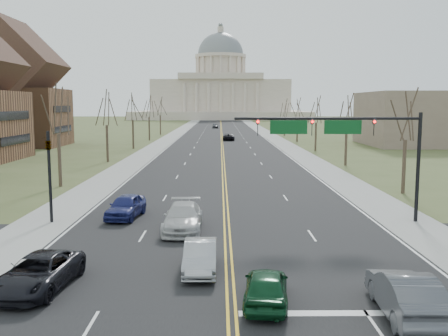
{
  "coord_description": "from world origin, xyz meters",
  "views": [
    {
      "loc": [
        -0.44,
        -18.62,
        7.72
      ],
      "look_at": [
        -0.13,
        18.14,
        3.0
      ],
      "focal_mm": 40.0,
      "sensor_mm": 36.0,
      "label": 1
    }
  ],
  "objects_px": {
    "car_sb_inner_second": "(183,217)",
    "signal_left": "(49,166)",
    "car_sb_inner_lead": "(200,256)",
    "car_sb_outer_lead": "(39,273)",
    "signal_mast": "(342,135)",
    "car_sb_outer_second": "(126,206)",
    "car_nb_inner_lead": "(266,286)",
    "car_nb_outer_lead": "(406,294)",
    "car_far_nb": "(228,137)",
    "car_far_sb": "(215,126)"
  },
  "relations": [
    {
      "from": "car_sb_inner_second",
      "to": "signal_left",
      "type": "bearing_deg",
      "value": 165.83
    },
    {
      "from": "car_sb_inner_lead",
      "to": "car_sb_outer_lead",
      "type": "distance_m",
      "value": 7.04
    },
    {
      "from": "car_sb_outer_lead",
      "to": "car_sb_inner_second",
      "type": "bearing_deg",
      "value": 67.54
    },
    {
      "from": "car_sb_inner_second",
      "to": "car_sb_inner_lead",
      "type": "bearing_deg",
      "value": -79.77
    },
    {
      "from": "signal_mast",
      "to": "car_sb_inner_lead",
      "type": "height_order",
      "value": "signal_mast"
    },
    {
      "from": "car_sb_outer_second",
      "to": "car_nb_inner_lead",
      "type": "bearing_deg",
      "value": -53.55
    },
    {
      "from": "car_nb_outer_lead",
      "to": "car_sb_outer_second",
      "type": "xyz_separation_m",
      "value": [
        -13.2,
        16.03,
        -0.04
      ]
    },
    {
      "from": "signal_mast",
      "to": "car_far_nb",
      "type": "height_order",
      "value": "signal_mast"
    },
    {
      "from": "car_nb_inner_lead",
      "to": "car_far_nb",
      "type": "distance_m",
      "value": 88.3
    },
    {
      "from": "car_sb_outer_lead",
      "to": "signal_mast",
      "type": "bearing_deg",
      "value": 43.92
    },
    {
      "from": "car_nb_inner_lead",
      "to": "car_sb_inner_lead",
      "type": "distance_m",
      "value": 4.71
    },
    {
      "from": "car_sb_inner_second",
      "to": "car_far_sb",
      "type": "xyz_separation_m",
      "value": [
        0.81,
        131.47,
        -0.04
      ]
    },
    {
      "from": "signal_left",
      "to": "car_nb_inner_lead",
      "type": "xyz_separation_m",
      "value": [
        12.85,
        -13.6,
        -2.99
      ]
    },
    {
      "from": "signal_mast",
      "to": "car_far_sb",
      "type": "relative_size",
      "value": 2.68
    },
    {
      "from": "car_sb_inner_lead",
      "to": "car_sb_inner_second",
      "type": "relative_size",
      "value": 0.76
    },
    {
      "from": "car_sb_outer_lead",
      "to": "car_sb_inner_second",
      "type": "relative_size",
      "value": 0.92
    },
    {
      "from": "signal_left",
      "to": "car_far_nb",
      "type": "xyz_separation_m",
      "value": [
        12.91,
        74.71,
        -2.98
      ]
    },
    {
      "from": "car_sb_outer_lead",
      "to": "car_sb_inner_second",
      "type": "xyz_separation_m",
      "value": [
        5.32,
        9.75,
        0.1
      ]
    },
    {
      "from": "car_sb_outer_lead",
      "to": "car_far_sb",
      "type": "xyz_separation_m",
      "value": [
        6.13,
        141.22,
        0.05
      ]
    },
    {
      "from": "car_sb_outer_lead",
      "to": "car_sb_outer_second",
      "type": "height_order",
      "value": "car_sb_outer_second"
    },
    {
      "from": "car_nb_inner_lead",
      "to": "car_far_sb",
      "type": "height_order",
      "value": "car_far_sb"
    },
    {
      "from": "signal_mast",
      "to": "car_far_nb",
      "type": "xyz_separation_m",
      "value": [
        -6.03,
        74.71,
        -5.03
      ]
    },
    {
      "from": "car_sb_inner_second",
      "to": "car_sb_outer_second",
      "type": "bearing_deg",
      "value": 139.64
    },
    {
      "from": "car_nb_outer_lead",
      "to": "car_far_nb",
      "type": "distance_m",
      "value": 89.57
    },
    {
      "from": "car_nb_outer_lead",
      "to": "car_sb_inner_second",
      "type": "height_order",
      "value": "car_nb_outer_lead"
    },
    {
      "from": "car_nb_inner_lead",
      "to": "car_sb_inner_lead",
      "type": "xyz_separation_m",
      "value": [
        -2.7,
        3.86,
        -0.01
      ]
    },
    {
      "from": "signal_left",
      "to": "car_nb_outer_lead",
      "type": "xyz_separation_m",
      "value": [
        17.85,
        -14.72,
        -2.87
      ]
    },
    {
      "from": "signal_mast",
      "to": "signal_left",
      "type": "bearing_deg",
      "value": 180.0
    },
    {
      "from": "car_far_sb",
      "to": "car_sb_inner_second",
      "type": "bearing_deg",
      "value": -92.92
    },
    {
      "from": "car_nb_outer_lead",
      "to": "car_far_sb",
      "type": "bearing_deg",
      "value": -84.26
    },
    {
      "from": "car_nb_outer_lead",
      "to": "car_sb_inner_second",
      "type": "distance_m",
      "value": 15.42
    },
    {
      "from": "car_nb_inner_lead",
      "to": "car_nb_outer_lead",
      "type": "bearing_deg",
      "value": 173.74
    },
    {
      "from": "car_far_nb",
      "to": "car_nb_outer_lead",
      "type": "bearing_deg",
      "value": 91.43
    },
    {
      "from": "car_far_sb",
      "to": "car_sb_outer_lead",
      "type": "bearing_deg",
      "value": -95.05
    },
    {
      "from": "signal_mast",
      "to": "car_nb_outer_lead",
      "type": "relative_size",
      "value": 2.4
    },
    {
      "from": "car_sb_inner_second",
      "to": "car_far_nb",
      "type": "height_order",
      "value": "car_sb_inner_second"
    },
    {
      "from": "signal_mast",
      "to": "signal_left",
      "type": "distance_m",
      "value": 19.06
    },
    {
      "from": "car_sb_inner_lead",
      "to": "car_sb_outer_second",
      "type": "relative_size",
      "value": 0.91
    },
    {
      "from": "signal_left",
      "to": "car_far_sb",
      "type": "bearing_deg",
      "value": 85.75
    },
    {
      "from": "signal_left",
      "to": "car_sb_inner_second",
      "type": "bearing_deg",
      "value": -14.22
    },
    {
      "from": "signal_left",
      "to": "car_nb_outer_lead",
      "type": "distance_m",
      "value": 23.31
    },
    {
      "from": "car_sb_outer_lead",
      "to": "car_sb_inner_lead",
      "type": "bearing_deg",
      "value": 24.76
    },
    {
      "from": "car_sb_inner_lead",
      "to": "car_nb_outer_lead",
      "type": "bearing_deg",
      "value": -33.19
    },
    {
      "from": "car_nb_outer_lead",
      "to": "car_sb_outer_lead",
      "type": "xyz_separation_m",
      "value": [
        -14.37,
        2.75,
        -0.11
      ]
    },
    {
      "from": "car_far_nb",
      "to": "car_far_sb",
      "type": "xyz_separation_m",
      "value": [
        -3.31,
        54.53,
        0.05
      ]
    },
    {
      "from": "car_far_nb",
      "to": "car_far_sb",
      "type": "height_order",
      "value": "car_far_sb"
    },
    {
      "from": "signal_mast",
      "to": "car_sb_inner_second",
      "type": "height_order",
      "value": "signal_mast"
    },
    {
      "from": "car_nb_inner_lead",
      "to": "car_sb_outer_lead",
      "type": "bearing_deg",
      "value": -3.33
    },
    {
      "from": "signal_left",
      "to": "car_sb_outer_second",
      "type": "xyz_separation_m",
      "value": [
        4.65,
        1.3,
        -2.91
      ]
    },
    {
      "from": "signal_mast",
      "to": "car_sb_outer_second",
      "type": "height_order",
      "value": "signal_mast"
    }
  ]
}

